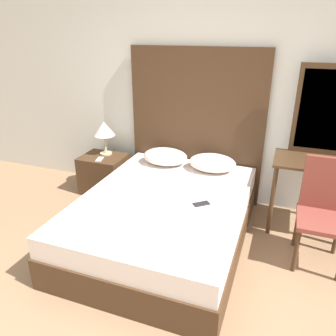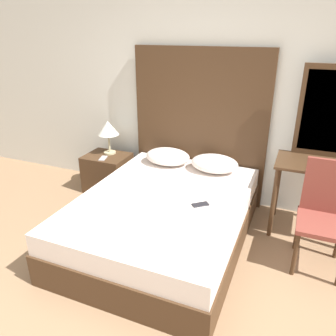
{
  "view_description": "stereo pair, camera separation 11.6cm",
  "coord_description": "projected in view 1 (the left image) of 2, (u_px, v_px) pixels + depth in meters",
  "views": [
    {
      "loc": [
        0.85,
        -1.27,
        1.95
      ],
      "look_at": [
        -0.13,
        1.4,
        0.74
      ],
      "focal_mm": 35.0,
      "sensor_mm": 36.0,
      "label": 1
    },
    {
      "loc": [
        0.96,
        -1.23,
        1.95
      ],
      "look_at": [
        -0.13,
        1.4,
        0.74
      ],
      "focal_mm": 35.0,
      "sensor_mm": 36.0,
      "label": 2
    }
  ],
  "objects": [
    {
      "name": "headboard",
      "position": [
        196.0,
        127.0,
        3.85
      ],
      "size": [
        1.59,
        0.05,
        1.79
      ],
      "color": "#422B19",
      "rests_on": "ground_plane"
    },
    {
      "name": "chair",
      "position": [
        323.0,
        207.0,
        2.86
      ],
      "size": [
        0.41,
        0.45,
        0.94
      ],
      "color": "brown",
      "rests_on": "ground_plane"
    },
    {
      "name": "pillow_left",
      "position": [
        165.0,
        157.0,
        3.83
      ],
      "size": [
        0.53,
        0.4,
        0.18
      ],
      "color": "silver",
      "rests_on": "bed"
    },
    {
      "name": "bed",
      "position": [
        164.0,
        218.0,
        3.21
      ],
      "size": [
        1.51,
        2.03,
        0.49
      ],
      "color": "#422B19",
      "rests_on": "ground_plane"
    },
    {
      "name": "phone_on_nightstand",
      "position": [
        100.0,
        159.0,
        4.0
      ],
      "size": [
        0.11,
        0.16,
        0.01
      ],
      "color": "#B7B7BC",
      "rests_on": "nightstand"
    },
    {
      "name": "pillow_right",
      "position": [
        212.0,
        163.0,
        3.65
      ],
      "size": [
        0.53,
        0.4,
        0.18
      ],
      "color": "silver",
      "rests_on": "bed"
    },
    {
      "name": "phone_on_bed",
      "position": [
        201.0,
        204.0,
        2.96
      ],
      "size": [
        0.16,
        0.15,
        0.01
      ],
      "color": "#232328",
      "rests_on": "bed"
    },
    {
      "name": "nightstand",
      "position": [
        104.0,
        174.0,
        4.2
      ],
      "size": [
        0.54,
        0.44,
        0.48
      ],
      "color": "#422B19",
      "rests_on": "ground_plane"
    },
    {
      "name": "table_lamp",
      "position": [
        104.0,
        130.0,
        4.06
      ],
      "size": [
        0.26,
        0.26,
        0.42
      ],
      "color": "tan",
      "rests_on": "nightstand"
    },
    {
      "name": "vanity_mirror",
      "position": [
        327.0,
        111.0,
        3.2
      ],
      "size": [
        0.6,
        0.03,
        0.89
      ],
      "color": "#422B19",
      "rests_on": "vanity_desk"
    },
    {
      "name": "wall_back",
      "position": [
        210.0,
        87.0,
        3.69
      ],
      "size": [
        10.0,
        0.06,
        2.7
      ],
      "color": "silver",
      "rests_on": "ground_plane"
    },
    {
      "name": "vanity_desk",
      "position": [
        317.0,
        175.0,
        3.23
      ],
      "size": [
        0.85,
        0.52,
        0.77
      ],
      "color": "#422B19",
      "rests_on": "ground_plane"
    }
  ]
}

